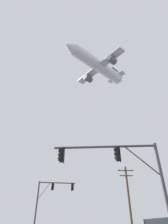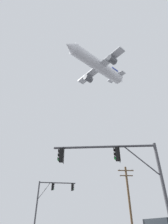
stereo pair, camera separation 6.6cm
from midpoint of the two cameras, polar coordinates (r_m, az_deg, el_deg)
name	(u,v)px [view 2 (the right image)]	position (r m, az deg, el deg)	size (l,w,h in m)	color
signal_pole_near	(120,166)	(12.42, 11.29, -16.04)	(6.89, 0.96, 6.06)	#4C4C51
signal_pole_far	(51,195)	(27.66, -10.30, -24.04)	(5.09, 0.81, 6.68)	#4C4C51
utility_pole	(129,197)	(27.07, 13.87, -24.39)	(2.20, 0.28, 8.50)	brown
airplane	(98,65)	(58.49, 4.35, 14.24)	(20.59, 17.33, 6.54)	white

